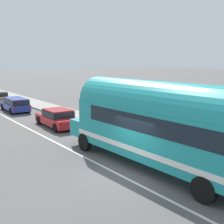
{
  "coord_description": "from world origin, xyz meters",
  "views": [
    {
      "loc": [
        -7.58,
        -9.59,
        5.04
      ],
      "look_at": [
        1.69,
        3.06,
        2.27
      ],
      "focal_mm": 47.04,
      "sensor_mm": 36.0,
      "label": 1
    }
  ],
  "objects": [
    {
      "name": "car_lead",
      "position": [
        2.07,
        10.63,
        0.74
      ],
      "size": [
        2.08,
        4.7,
        1.37
      ],
      "color": "#A5191E",
      "rests_on": "ground"
    },
    {
      "name": "car_second",
      "position": [
        1.71,
        19.33,
        0.8
      ],
      "size": [
        2.02,
        4.62,
        1.37
      ],
      "color": "navy",
      "rests_on": "ground"
    },
    {
      "name": "sidewalk_slab",
      "position": [
        5.14,
        10.0,
        0.07
      ],
      "size": [
        2.73,
        90.0,
        0.15
      ],
      "primitive_type": "cube",
      "color": "gray",
      "rests_on": "ground"
    },
    {
      "name": "painted_bus",
      "position": [
        1.92,
        -0.65,
        2.3
      ],
      "size": [
        2.86,
        12.37,
        4.12
      ],
      "color": "teal",
      "rests_on": "ground"
    },
    {
      "name": "lane_markings",
      "position": [
        1.74,
        12.0,
        0.0
      ],
      "size": [
        3.9,
        80.0,
        0.01
      ],
      "color": "silver",
      "rests_on": "ground"
    },
    {
      "name": "ground_plane",
      "position": [
        0.0,
        0.0,
        0.0
      ],
      "size": [
        300.0,
        300.0,
        0.0
      ],
      "primitive_type": "plane",
      "color": "#565454"
    }
  ]
}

